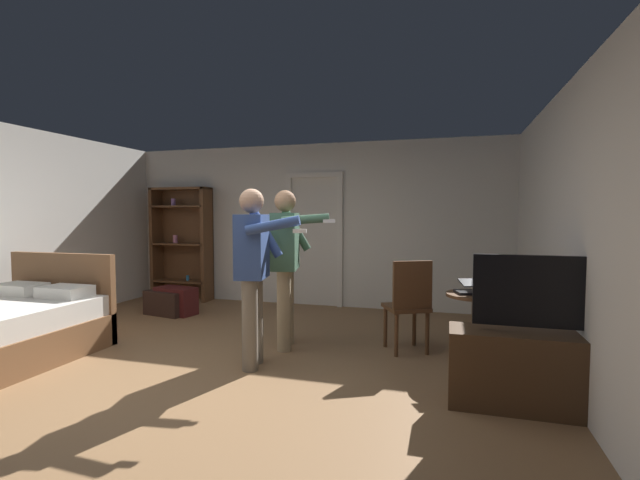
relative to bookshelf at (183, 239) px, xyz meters
The scene contains 14 objects.
ground_plane 4.04m from the bookshelf, 54.77° to the right, with size 7.36×7.36×0.00m, color olive.
wall_back 2.27m from the bookshelf, ahead, with size 6.40×0.12×2.58m, color silver.
wall_right 6.26m from the bookshelf, 30.59° to the right, with size 0.12×6.93×2.58m, color silver.
doorway_frame 2.34m from the bookshelf, ahead, with size 0.93×0.08×2.13m.
bookshelf is the anchor object (origin of this frame).
tv_flatscreen 5.91m from the bookshelf, 30.99° to the right, with size 1.26×0.40×1.17m.
side_table 5.13m from the bookshelf, 24.17° to the right, with size 0.57×0.57×0.70m.
laptop 5.11m from the bookshelf, 24.68° to the right, with size 0.40×0.41×0.15m.
bottle_on_table 5.26m from the bookshelf, 24.34° to the right, with size 0.06×0.06×0.30m.
wooden_chair 4.45m from the bookshelf, 25.53° to the right, with size 0.56×0.56×0.99m.
person_blue_shirt 3.78m from the bookshelf, 46.56° to the right, with size 0.76×0.57×1.71m.
person_striped_shirt 3.39m from the bookshelf, 37.77° to the right, with size 0.78×0.66×1.73m.
suitcase_dark 1.46m from the bookshelf, 67.26° to the right, with size 0.63×0.36×0.35m, color black.
suitcase_small 1.45m from the bookshelf, 61.69° to the right, with size 0.60×0.31×0.40m, color #4C1919.
Camera 1 is at (2.13, -3.39, 1.48)m, focal length 24.69 mm.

